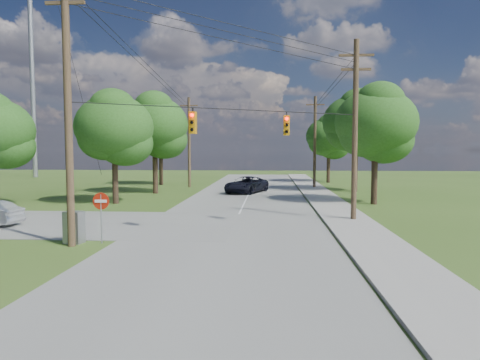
# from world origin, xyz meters

# --- Properties ---
(ground) EXTENTS (140.00, 140.00, 0.00)m
(ground) POSITION_xyz_m (0.00, 0.00, 0.00)
(ground) COLOR #3A5A1E
(ground) RESTS_ON ground
(main_road) EXTENTS (10.00, 100.00, 0.03)m
(main_road) POSITION_xyz_m (2.00, 5.00, 0.01)
(main_road) COLOR gray
(main_road) RESTS_ON ground
(sidewalk_east) EXTENTS (2.60, 100.00, 0.12)m
(sidewalk_east) POSITION_xyz_m (8.70, 5.00, 0.06)
(sidewalk_east) COLOR #9E9A94
(sidewalk_east) RESTS_ON ground
(pole_sw) EXTENTS (2.00, 0.32, 12.00)m
(pole_sw) POSITION_xyz_m (-4.60, 0.40, 6.23)
(pole_sw) COLOR brown
(pole_sw) RESTS_ON ground
(pole_ne) EXTENTS (2.00, 0.32, 10.50)m
(pole_ne) POSITION_xyz_m (8.90, 8.00, 5.47)
(pole_ne) COLOR brown
(pole_ne) RESTS_ON ground
(pole_north_e) EXTENTS (2.00, 0.32, 10.00)m
(pole_north_e) POSITION_xyz_m (8.90, 30.00, 5.13)
(pole_north_e) COLOR brown
(pole_north_e) RESTS_ON ground
(pole_north_w) EXTENTS (2.00, 0.32, 10.00)m
(pole_north_w) POSITION_xyz_m (-5.00, 30.00, 5.13)
(pole_north_w) COLOR brown
(pole_north_w) RESTS_ON ground
(power_lines) EXTENTS (13.93, 29.62, 4.93)m
(power_lines) POSITION_xyz_m (1.50, 11.54, 9.15)
(power_lines) COLOR black
(power_lines) RESTS_ON ground
(traffic_signals) EXTENTS (4.91, 3.27, 1.05)m
(traffic_signals) POSITION_xyz_m (2.55, 4.43, 5.50)
(traffic_signals) COLOR orange
(traffic_signals) RESTS_ON ground
(radio_mast) EXTENTS (0.70, 0.70, 45.00)m
(radio_mast) POSITION_xyz_m (-32.00, 46.00, 22.50)
(radio_mast) COLOR gray
(radio_mast) RESTS_ON ground
(tree_w_near) EXTENTS (6.00, 6.00, 8.40)m
(tree_w_near) POSITION_xyz_m (-8.00, 15.00, 5.92)
(tree_w_near) COLOR #412E20
(tree_w_near) RESTS_ON ground
(tree_w_mid) EXTENTS (6.40, 6.40, 9.22)m
(tree_w_mid) POSITION_xyz_m (-7.00, 23.00, 6.58)
(tree_w_mid) COLOR #412E20
(tree_w_mid) RESTS_ON ground
(tree_w_far) EXTENTS (6.00, 6.00, 8.73)m
(tree_w_far) POSITION_xyz_m (-9.00, 33.00, 6.25)
(tree_w_far) COLOR #412E20
(tree_w_far) RESTS_ON ground
(tree_e_near) EXTENTS (6.20, 6.20, 8.81)m
(tree_e_near) POSITION_xyz_m (12.00, 16.00, 6.25)
(tree_e_near) COLOR #412E20
(tree_e_near) RESTS_ON ground
(tree_e_mid) EXTENTS (6.60, 6.60, 9.64)m
(tree_e_mid) POSITION_xyz_m (12.50, 26.00, 6.91)
(tree_e_mid) COLOR #412E20
(tree_e_mid) RESTS_ON ground
(tree_e_far) EXTENTS (5.80, 5.80, 8.32)m
(tree_e_far) POSITION_xyz_m (11.50, 38.00, 5.92)
(tree_e_far) COLOR #412E20
(tree_e_far) RESTS_ON ground
(car_main_north) EXTENTS (4.60, 6.21, 1.57)m
(car_main_north) POSITION_xyz_m (1.73, 23.90, 0.81)
(car_main_north) COLOR black
(car_main_north) RESTS_ON main_road
(control_cabinet) EXTENTS (0.87, 0.69, 1.43)m
(control_cabinet) POSITION_xyz_m (-4.77, 1.00, 0.71)
(control_cabinet) COLOR gray
(control_cabinet) RESTS_ON ground
(do_not_enter_sign) EXTENTS (0.76, 0.09, 2.28)m
(do_not_enter_sign) POSITION_xyz_m (-3.50, 1.00, 1.67)
(do_not_enter_sign) COLOR gray
(do_not_enter_sign) RESTS_ON ground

